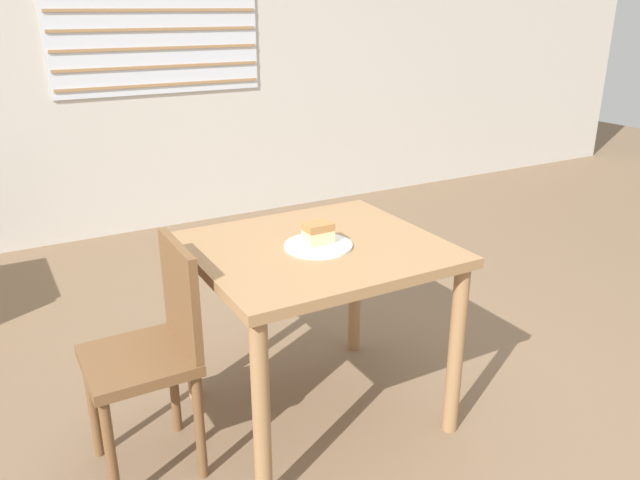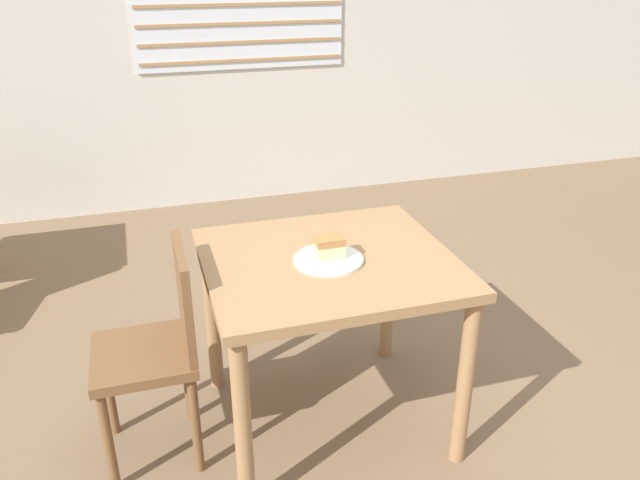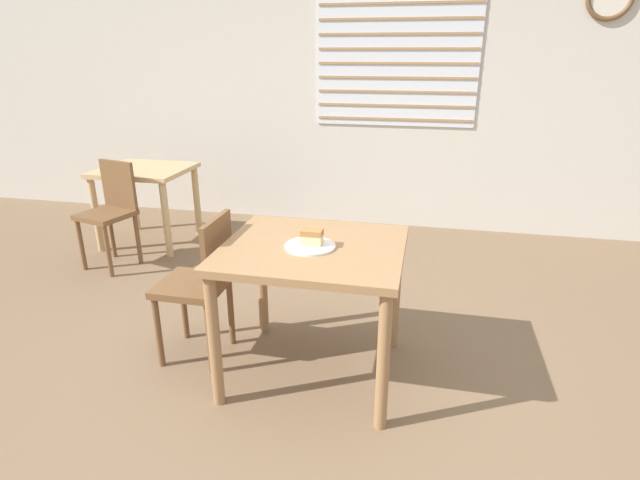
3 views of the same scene
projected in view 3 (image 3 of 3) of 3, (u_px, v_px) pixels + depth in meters
name	position (u px, v px, depth m)	size (l,w,h in m)	color
ground_plane	(315.00, 415.00, 2.47)	(14.00, 14.00, 0.00)	#7A6047
wall_back	(386.00, 82.00, 4.73)	(10.00, 0.10, 2.80)	beige
dining_table_near	(313.00, 266.00, 2.58)	(0.92, 0.83, 0.76)	#9E754C
dining_table_far	(145.00, 182.00, 4.51)	(0.78, 0.69, 0.71)	tan
chair_near_window	(202.00, 281.00, 2.78)	(0.37, 0.37, 0.86)	brown
chair_far_corner	(111.00, 209.00, 4.06)	(0.45, 0.45, 0.86)	brown
plate	(310.00, 246.00, 2.52)	(0.26, 0.26, 0.01)	white
cake_slice	(312.00, 237.00, 2.51)	(0.11, 0.08, 0.08)	#E5CC89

